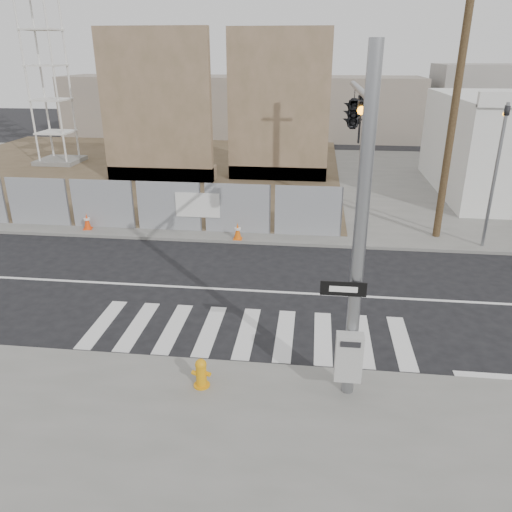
# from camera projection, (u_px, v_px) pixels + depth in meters

# --- Properties ---
(ground) EXTENTS (100.00, 100.00, 0.00)m
(ground) POSITION_uv_depth(u_px,v_px,m) (258.00, 291.00, 15.51)
(ground) COLOR black
(ground) RESTS_ON ground
(sidewalk_far) EXTENTS (50.00, 20.00, 0.12)m
(sidewalk_far) POSITION_uv_depth(u_px,v_px,m) (286.00, 181.00, 28.35)
(sidewalk_far) COLOR slate
(sidewalk_far) RESTS_ON ground
(signal_pole) EXTENTS (0.96, 5.87, 7.00)m
(signal_pole) POSITION_uv_depth(u_px,v_px,m) (355.00, 151.00, 11.54)
(signal_pole) COLOR gray
(signal_pole) RESTS_ON sidewalk_near
(far_signal_pole) EXTENTS (0.16, 0.20, 5.60)m
(far_signal_pole) POSITION_uv_depth(u_px,v_px,m) (498.00, 157.00, 17.54)
(far_signal_pole) COLOR gray
(far_signal_pole) RESTS_ON sidewalk_far
(chain_link_fence) EXTENTS (24.60, 0.04, 2.00)m
(chain_link_fence) POSITION_uv_depth(u_px,v_px,m) (33.00, 201.00, 20.77)
(chain_link_fence) COLOR gray
(chain_link_fence) RESTS_ON sidewalk_far
(concrete_wall_left) EXTENTS (6.00, 1.30, 8.00)m
(concrete_wall_left) POSITION_uv_depth(u_px,v_px,m) (157.00, 122.00, 27.01)
(concrete_wall_left) COLOR brown
(concrete_wall_left) RESTS_ON sidewalk_far
(concrete_wall_right) EXTENTS (5.50, 1.30, 8.00)m
(concrete_wall_right) POSITION_uv_depth(u_px,v_px,m) (278.00, 121.00, 27.22)
(concrete_wall_right) COLOR brown
(concrete_wall_right) RESTS_ON sidewalk_far
(crane_tower) EXTENTS (2.60, 2.60, 18.15)m
(crane_tower) POSITION_uv_depth(u_px,v_px,m) (38.00, 13.00, 29.34)
(crane_tower) COLOR slate
(crane_tower) RESTS_ON sidewalk_far
(utility_pole_right) EXTENTS (1.60, 0.28, 10.00)m
(utility_pole_right) POSITION_uv_depth(u_px,v_px,m) (455.00, 103.00, 17.88)
(utility_pole_right) COLOR brown
(utility_pole_right) RESTS_ON sidewalk_far
(fire_hydrant) EXTENTS (0.47, 0.47, 0.68)m
(fire_hydrant) POSITION_uv_depth(u_px,v_px,m) (201.00, 373.00, 10.80)
(fire_hydrant) COLOR orange
(fire_hydrant) RESTS_ON sidewalk_near
(traffic_cone_b) EXTENTS (0.46, 0.46, 0.72)m
(traffic_cone_b) POSITION_uv_depth(u_px,v_px,m) (21.00, 213.00, 21.47)
(traffic_cone_b) COLOR #F7580D
(traffic_cone_b) RESTS_ON sidewalk_far
(traffic_cone_c) EXTENTS (0.41, 0.41, 0.66)m
(traffic_cone_c) POSITION_uv_depth(u_px,v_px,m) (87.00, 221.00, 20.47)
(traffic_cone_c) COLOR #E83F0C
(traffic_cone_c) RESTS_ON sidewalk_far
(traffic_cone_d) EXTENTS (0.35, 0.35, 0.66)m
(traffic_cone_d) POSITION_uv_depth(u_px,v_px,m) (238.00, 231.00, 19.36)
(traffic_cone_d) COLOR #EE600C
(traffic_cone_d) RESTS_ON sidewalk_far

